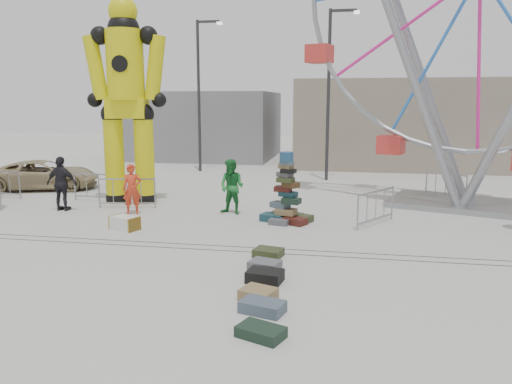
% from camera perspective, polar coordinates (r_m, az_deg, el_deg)
% --- Properties ---
extents(ground, '(90.00, 90.00, 0.00)m').
position_cam_1_polar(ground, '(12.59, -8.53, -7.21)').
color(ground, '#9E9E99').
rests_on(ground, ground).
extents(track_line_near, '(40.00, 0.04, 0.01)m').
position_cam_1_polar(track_line_near, '(13.13, -7.68, -6.44)').
color(track_line_near, '#47443F').
rests_on(track_line_near, ground).
extents(track_line_far, '(40.00, 0.04, 0.01)m').
position_cam_1_polar(track_line_far, '(13.49, -7.16, -5.96)').
color(track_line_far, '#47443F').
rests_on(track_line_far, ground).
extents(building_right, '(12.00, 8.00, 5.00)m').
position_cam_1_polar(building_right, '(31.52, 16.05, 7.57)').
color(building_right, gray).
rests_on(building_right, ground).
extents(building_left, '(10.00, 8.00, 4.40)m').
position_cam_1_polar(building_left, '(34.83, -6.30, 7.63)').
color(building_left, gray).
rests_on(building_left, ground).
extents(lamp_post_right, '(1.41, 0.25, 8.00)m').
position_cam_1_polar(lamp_post_right, '(24.37, 8.52, 11.85)').
color(lamp_post_right, '#2D2D30').
rests_on(lamp_post_right, ground).
extents(lamp_post_left, '(1.41, 0.25, 8.00)m').
position_cam_1_polar(lamp_post_left, '(27.50, -6.38, 11.70)').
color(lamp_post_left, '#2D2D30').
rests_on(lamp_post_left, ground).
extents(suitcase_tower, '(1.74, 1.43, 2.23)m').
position_cam_1_polar(suitcase_tower, '(15.81, 3.49, -1.19)').
color(suitcase_tower, '#19414C').
rests_on(suitcase_tower, ground).
extents(crash_test_dummy, '(3.07, 1.35, 7.69)m').
position_cam_1_polar(crash_test_dummy, '(19.21, -14.58, 10.82)').
color(crash_test_dummy, black).
rests_on(crash_test_dummy, ground).
extents(ferris_wheel, '(11.67, 4.48, 14.23)m').
position_cam_1_polar(ferris_wheel, '(19.55, 24.03, 18.98)').
color(ferris_wheel, gray).
rests_on(ferris_wheel, ground).
extents(steamer_trunk, '(0.97, 0.77, 0.40)m').
position_cam_1_polar(steamer_trunk, '(15.40, -14.78, -3.45)').
color(steamer_trunk, silver).
rests_on(steamer_trunk, ground).
extents(row_case_0, '(0.78, 0.67, 0.20)m').
position_cam_1_polar(row_case_0, '(12.37, 1.42, -6.94)').
color(row_case_0, '#343D1E').
rests_on(row_case_0, ground).
extents(row_case_1, '(0.79, 0.68, 0.20)m').
position_cam_1_polar(row_case_1, '(11.47, 1.01, -8.34)').
color(row_case_1, '#595B61').
rests_on(row_case_1, ground).
extents(row_case_2, '(0.81, 0.65, 0.25)m').
position_cam_1_polar(row_case_2, '(10.70, 1.02, -9.58)').
color(row_case_2, black).
rests_on(row_case_2, ground).
extents(row_case_3, '(0.78, 0.72, 0.22)m').
position_cam_1_polar(row_case_3, '(9.80, 0.25, -11.58)').
color(row_case_3, olive).
rests_on(row_case_3, ground).
extents(row_case_4, '(0.89, 0.68, 0.22)m').
position_cam_1_polar(row_case_4, '(9.24, 0.73, -12.96)').
color(row_case_4, '#475866').
rests_on(row_case_4, ground).
extents(row_case_5, '(0.88, 0.72, 0.18)m').
position_cam_1_polar(row_case_5, '(8.37, 0.55, -15.70)').
color(row_case_5, '#192E20').
rests_on(row_case_5, ground).
extents(barricade_dummy_a, '(1.99, 0.40, 1.10)m').
position_cam_1_polar(barricade_dummy_a, '(22.30, -27.24, 0.84)').
color(barricade_dummy_a, gray).
rests_on(barricade_dummy_a, ground).
extents(barricade_dummy_b, '(2.00, 0.16, 1.10)m').
position_cam_1_polar(barricade_dummy_b, '(19.95, -17.56, 0.52)').
color(barricade_dummy_b, gray).
rests_on(barricade_dummy_b, ground).
extents(barricade_dummy_c, '(1.99, 0.45, 1.10)m').
position_cam_1_polar(barricade_dummy_c, '(18.42, -14.53, -0.10)').
color(barricade_dummy_c, gray).
rests_on(barricade_dummy_c, ground).
extents(barricade_wheel_front, '(1.20, 1.71, 1.10)m').
position_cam_1_polar(barricade_wheel_front, '(15.83, 13.53, -1.72)').
color(barricade_wheel_front, gray).
rests_on(barricade_wheel_front, ground).
extents(barricade_wheel_back, '(1.27, 1.67, 1.10)m').
position_cam_1_polar(barricade_wheel_back, '(20.75, 20.83, 0.69)').
color(barricade_wheel_back, gray).
rests_on(barricade_wheel_back, ground).
extents(pedestrian_red, '(0.73, 0.61, 1.71)m').
position_cam_1_polar(pedestrian_red, '(17.34, -13.98, 0.31)').
color(pedestrian_red, red).
rests_on(pedestrian_red, ground).
extents(pedestrian_green, '(1.08, 0.95, 1.86)m').
position_cam_1_polar(pedestrian_green, '(16.86, -2.78, 0.60)').
color(pedestrian_green, '#1C712D').
rests_on(pedestrian_green, ground).
extents(pedestrian_black, '(1.13, 0.48, 1.91)m').
position_cam_1_polar(pedestrian_black, '(18.61, -21.31, 0.89)').
color(pedestrian_black, black).
rests_on(pedestrian_black, ground).
extents(parked_suv, '(4.99, 3.44, 1.27)m').
position_cam_1_polar(parked_suv, '(23.58, -23.08, 1.82)').
color(parked_suv, tan).
rests_on(parked_suv, ground).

